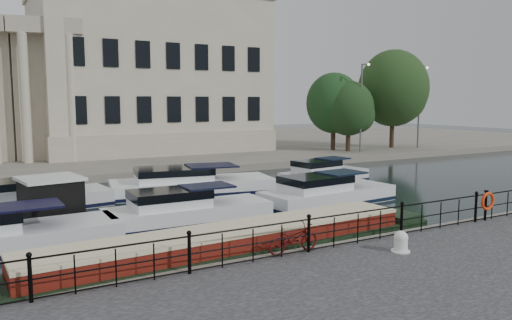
{
  "coord_description": "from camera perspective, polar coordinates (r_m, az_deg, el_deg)",
  "views": [
    {
      "loc": [
        -8.93,
        -14.7,
        5.28
      ],
      "look_at": [
        0.5,
        2.0,
        3.0
      ],
      "focal_mm": 35.0,
      "sensor_mm": 36.0,
      "label": 1
    }
  ],
  "objects": [
    {
      "name": "mooring_bollard",
      "position": [
        16.54,
        16.21,
        -8.98
      ],
      "size": [
        0.6,
        0.6,
        0.67
      ],
      "color": "silver",
      "rests_on": "near_quay"
    },
    {
      "name": "far_bank",
      "position": [
        54.67,
        -19.92,
        1.13
      ],
      "size": [
        120.0,
        42.0,
        0.55
      ],
      "primitive_type": "cube",
      "color": "#6B665B",
      "rests_on": "ground_plane"
    },
    {
      "name": "life_ring_post",
      "position": [
        21.79,
        24.93,
        -4.35
      ],
      "size": [
        0.75,
        0.2,
        1.22
      ],
      "color": "black",
      "rests_on": "near_quay"
    },
    {
      "name": "narrowboat",
      "position": [
        16.51,
        -2.79,
        -10.55
      ],
      "size": [
        16.59,
        3.05,
        1.6
      ],
      "rotation": [
        0.0,
        0.0,
        0.05
      ],
      "color": "black",
      "rests_on": "ground_plane"
    },
    {
      "name": "ground_plane",
      "position": [
        17.99,
        1.77,
        -10.29
      ],
      "size": [
        160.0,
        160.0,
        0.0
      ],
      "primitive_type": "plane",
      "color": "black",
      "rests_on": "ground"
    },
    {
      "name": "bicycle",
      "position": [
        15.76,
        4.29,
        -8.93
      ],
      "size": [
        1.79,
        0.64,
        0.94
      ],
      "primitive_type": "imported",
      "rotation": [
        0.0,
        0.0,
        1.58
      ],
      "color": "#460C0D",
      "rests_on": "near_quay"
    },
    {
      "name": "trees",
      "position": [
        50.69,
        13.25,
        6.97
      ],
      "size": [
        12.89,
        7.1,
        9.85
      ],
      "color": "black",
      "rests_on": "far_bank"
    },
    {
      "name": "lamp_posts",
      "position": [
        49.73,
        15.26,
        5.99
      ],
      "size": [
        8.24,
        1.55,
        8.07
      ],
      "color": "#59595B",
      "rests_on": "far_bank"
    },
    {
      "name": "railing",
      "position": [
        15.85,
        6.05,
        -8.17
      ],
      "size": [
        24.14,
        0.14,
        1.22
      ],
      "color": "black",
      "rests_on": "near_quay"
    },
    {
      "name": "harbour_hut",
      "position": [
        22.77,
        -22.38,
        -4.69
      ],
      "size": [
        3.64,
        3.2,
        2.2
      ],
      "rotation": [
        0.0,
        0.0,
        0.17
      ],
      "color": "#6B665B",
      "rests_on": "ground_plane"
    },
    {
      "name": "civic_building",
      "position": [
        50.07,
        -20.54,
        8.37
      ],
      "size": [
        53.55,
        31.84,
        16.85
      ],
      "color": "#ADA38C",
      "rests_on": "far_bank"
    },
    {
      "name": "cabin_cruisers",
      "position": [
        25.12,
        -8.85,
        -4.58
      ],
      "size": [
        26.85,
        10.95,
        1.99
      ],
      "color": "silver",
      "rests_on": "ground_plane"
    }
  ]
}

